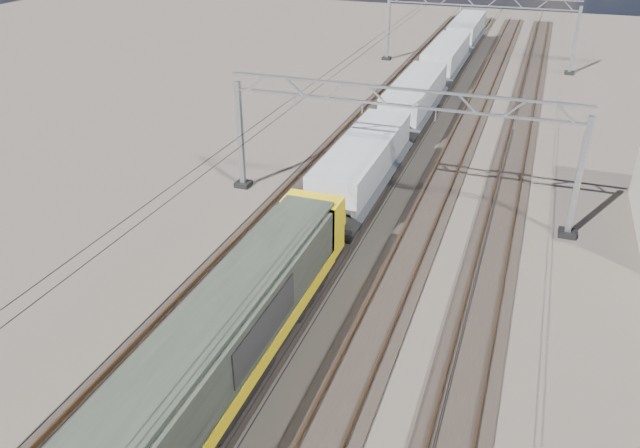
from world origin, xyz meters
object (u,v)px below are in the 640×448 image
(catenary_gantry_mid, at_px, (396,145))
(hopper_wagon_fourth, at_px, (466,31))
(hopper_wagon_lead, at_px, (363,165))
(hopper_wagon_third, at_px, (446,58))
(catenary_gantry_far, at_px, (478,29))
(hopper_wagon_mid, at_px, (415,98))
(locomotive, at_px, (219,349))

(catenary_gantry_mid, distance_m, hopper_wagon_fourth, 43.26)
(hopper_wagon_lead, xyz_separation_m, hopper_wagon_third, (0.00, 28.40, 0.00))
(catenary_gantry_far, bearing_deg, hopper_wagon_mid, -95.39)
(locomotive, height_order, hopper_wagon_lead, locomotive)
(catenary_gantry_mid, height_order, hopper_wagon_third, catenary_gantry_mid)
(hopper_wagon_mid, relative_size, hopper_wagon_fourth, 1.00)
(hopper_wagon_third, bearing_deg, hopper_wagon_fourth, 90.00)
(locomotive, distance_m, hopper_wagon_third, 46.10)
(locomotive, bearing_deg, hopper_wagon_mid, 90.00)
(catenary_gantry_far, bearing_deg, locomotive, -92.16)
(hopper_wagon_mid, height_order, hopper_wagon_third, same)
(catenary_gantry_mid, bearing_deg, hopper_wagon_lead, 163.67)
(hopper_wagon_lead, relative_size, hopper_wagon_third, 1.00)
(catenary_gantry_far, distance_m, hopper_wagon_lead, 35.51)
(catenary_gantry_far, relative_size, hopper_wagon_fourth, 1.53)
(hopper_wagon_third, height_order, hopper_wagon_fourth, same)
(catenary_gantry_mid, bearing_deg, hopper_wagon_fourth, 92.65)
(catenary_gantry_far, bearing_deg, hopper_wagon_third, -105.92)
(catenary_gantry_mid, distance_m, hopper_wagon_lead, 2.67)
(hopper_wagon_third, bearing_deg, hopper_wagon_mid, -90.00)
(catenary_gantry_mid, xyz_separation_m, hopper_wagon_lead, (-2.00, 0.59, -1.67))
(catenary_gantry_mid, xyz_separation_m, locomotive, (-2.00, -17.11, -1.58))
(catenary_gantry_far, bearing_deg, hopper_wagon_lead, -93.23)
(catenary_gantry_mid, relative_size, catenary_gantry_far, 1.00)
(hopper_wagon_mid, bearing_deg, hopper_wagon_lead, -90.00)
(catenary_gantry_far, xyz_separation_m, hopper_wagon_fourth, (-2.00, 7.19, -1.67))
(catenary_gantry_mid, xyz_separation_m, hopper_wagon_fourth, (-2.00, 43.19, -1.67))
(hopper_wagon_third, bearing_deg, locomotive, -90.00)
(hopper_wagon_lead, distance_m, hopper_wagon_fourth, 42.60)
(hopper_wagon_lead, bearing_deg, hopper_wagon_mid, 90.00)
(catenary_gantry_far, distance_m, hopper_wagon_mid, 21.37)
(catenary_gantry_mid, distance_m, hopper_wagon_third, 29.10)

